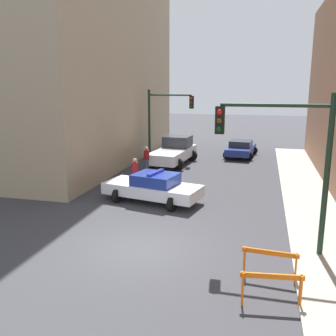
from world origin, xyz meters
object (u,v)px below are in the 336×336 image
(barrier_back, at_px, (270,260))
(barrier_mid, at_px, (272,284))
(pedestrian_corner, at_px, (147,159))
(traffic_light_far, at_px, (163,114))
(traffic_light_near, at_px, (289,150))
(pedestrian_crossing, at_px, (135,173))
(parked_car_near, at_px, (241,148))
(police_car, at_px, (153,187))
(white_truck, at_px, (174,151))

(barrier_back, bearing_deg, barrier_mid, -88.78)
(pedestrian_corner, height_order, barrier_mid, pedestrian_corner)
(traffic_light_far, bearing_deg, barrier_back, -65.27)
(traffic_light_near, distance_m, pedestrian_crossing, 10.25)
(traffic_light_near, height_order, parked_car_near, traffic_light_near)
(traffic_light_far, relative_size, parked_car_near, 1.17)
(police_car, bearing_deg, parked_car_near, -2.75)
(police_car, distance_m, white_truck, 8.93)
(traffic_light_near, distance_m, parked_car_near, 17.53)
(traffic_light_far, relative_size, pedestrian_corner, 3.13)
(traffic_light_near, xyz_separation_m, pedestrian_corner, (-8.03, 10.33, -2.67))
(traffic_light_far, distance_m, pedestrian_corner, 4.92)
(traffic_light_far, xyz_separation_m, parked_car_near, (5.60, 2.57, -2.72))
(white_truck, height_order, barrier_mid, white_truck)
(barrier_mid, height_order, barrier_back, same)
(police_car, distance_m, pedestrian_corner, 6.36)
(white_truck, xyz_separation_m, parked_car_near, (4.47, 3.90, -0.23))
(police_car, bearing_deg, barrier_back, -127.22)
(pedestrian_corner, bearing_deg, barrier_mid, -157.70)
(traffic_light_far, distance_m, pedestrian_crossing, 8.48)
(traffic_light_near, relative_size, white_truck, 0.93)
(police_car, xyz_separation_m, parked_car_near, (3.39, 12.76, -0.05))
(pedestrian_crossing, xyz_separation_m, pedestrian_corner, (-0.55, 3.85, 0.00))
(traffic_light_near, xyz_separation_m, police_car, (-5.83, 4.37, -2.81))
(parked_car_near, relative_size, barrier_back, 2.79)
(white_truck, xyz_separation_m, pedestrian_crossing, (-0.57, -6.74, -0.04))
(traffic_light_far, xyz_separation_m, barrier_mid, (7.61, -17.84, -2.78))
(police_car, relative_size, barrier_mid, 3.13)
(pedestrian_crossing, bearing_deg, pedestrian_corner, -47.71)
(parked_car_near, distance_m, pedestrian_crossing, 11.77)
(pedestrian_corner, distance_m, barrier_mid, 15.60)
(traffic_light_near, relative_size, parked_car_near, 1.17)
(traffic_light_far, height_order, police_car, traffic_light_far)
(barrier_back, bearing_deg, pedestrian_corner, 121.77)
(parked_car_near, height_order, barrier_back, parked_car_near)
(traffic_light_near, xyz_separation_m, pedestrian_crossing, (-7.48, 6.48, -2.67))
(parked_car_near, distance_m, barrier_back, 19.12)
(traffic_light_near, bearing_deg, white_truck, 117.57)
(white_truck, height_order, barrier_back, white_truck)
(police_car, distance_m, barrier_back, 8.25)
(pedestrian_corner, height_order, barrier_back, pedestrian_corner)
(traffic_light_far, relative_size, police_car, 1.04)
(pedestrian_crossing, relative_size, barrier_back, 1.04)
(pedestrian_corner, xyz_separation_m, barrier_back, (7.57, -12.23, -0.24))
(white_truck, xyz_separation_m, pedestrian_corner, (-1.12, -2.89, -0.04))
(traffic_light_far, distance_m, police_car, 10.76)
(traffic_light_far, bearing_deg, white_truck, -49.70)
(barrier_back, bearing_deg, police_car, 130.64)
(traffic_light_near, distance_m, white_truck, 15.15)
(white_truck, relative_size, pedestrian_crossing, 3.35)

